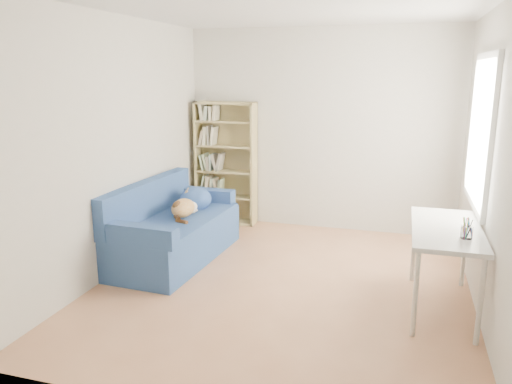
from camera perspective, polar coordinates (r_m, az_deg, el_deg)
ground at (r=4.99m, az=3.07°, el=-10.55°), size 4.00×4.00×0.00m
room_shell at (r=4.59m, az=4.65°, el=8.50°), size 3.54×4.04×2.62m
sofa at (r=5.64m, az=-9.46°, el=-4.21°), size 0.93×1.80×0.87m
bookshelf at (r=6.82m, az=-3.45°, el=2.77°), size 0.83×0.26×1.66m
desk at (r=4.57m, az=20.88°, el=-4.63°), size 0.57×1.24×0.75m
pen_cup at (r=4.29m, az=22.95°, el=-4.08°), size 0.09×0.09×0.18m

